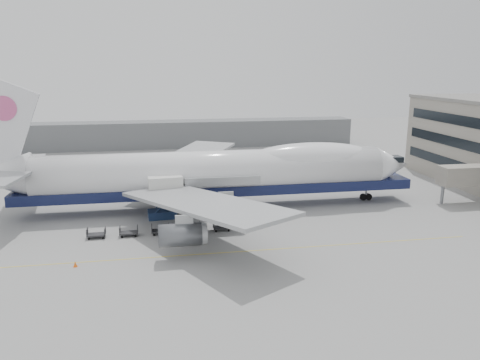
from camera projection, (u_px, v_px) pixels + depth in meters
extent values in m
plane|color=gray|center=(225.00, 235.00, 60.64)|extent=(260.00, 260.00, 0.00)
cube|color=gold|center=(232.00, 252.00, 54.90)|extent=(60.00, 0.15, 0.01)
cube|color=gray|center=(467.00, 175.00, 73.95)|extent=(9.00, 3.00, 3.00)
cylinder|color=slate|center=(442.00, 195.00, 73.99)|extent=(0.50, 0.50, 3.00)
cube|color=slate|center=(151.00, 135.00, 125.13)|extent=(110.00, 8.00, 7.00)
cylinder|color=white|center=(213.00, 172.00, 70.78)|extent=(52.00, 6.40, 6.40)
cube|color=#10163C|center=(220.00, 188.00, 71.55)|extent=(60.00, 5.76, 1.50)
cone|color=white|center=(391.00, 165.00, 75.65)|extent=(6.00, 6.40, 6.40)
ellipsoid|color=white|center=(312.00, 157.00, 72.99)|extent=(20.67, 5.78, 4.56)
cube|color=white|center=(2.00, 127.00, 64.14)|extent=(10.52, 0.50, 13.56)
cylinder|color=#D3528D|center=(4.00, 108.00, 63.63)|extent=(3.40, 0.30, 3.40)
cube|color=#9EA0A3|center=(202.00, 203.00, 56.75)|extent=(20.35, 26.74, 2.26)
cube|color=#9EA0A3|center=(187.00, 159.00, 84.09)|extent=(20.35, 26.74, 2.26)
cylinder|color=#595B60|center=(170.00, 166.00, 88.62)|extent=(4.80, 2.60, 2.60)
cylinder|color=#595B60|center=(207.00, 175.00, 81.01)|extent=(4.80, 2.60, 2.60)
cylinder|color=#595B60|center=(222.00, 209.00, 61.87)|extent=(4.80, 2.60, 2.60)
cylinder|color=#595B60|center=(180.00, 235.00, 52.25)|extent=(4.80, 2.60, 2.60)
cylinder|color=slate|center=(366.00, 193.00, 76.03)|extent=(0.36, 0.36, 2.50)
cylinder|color=black|center=(366.00, 197.00, 76.20)|extent=(1.10, 0.45, 1.10)
cylinder|color=slate|center=(196.00, 207.00, 68.46)|extent=(0.36, 0.36, 2.50)
cylinder|color=black|center=(196.00, 211.00, 68.62)|extent=(1.10, 0.45, 1.10)
cylinder|color=slate|center=(192.00, 196.00, 74.20)|extent=(0.36, 0.36, 2.50)
cylinder|color=black|center=(193.00, 200.00, 74.36)|extent=(1.10, 0.45, 1.10)
cube|color=navy|center=(166.00, 214.00, 67.42)|extent=(5.36, 2.91, 1.14)
cube|color=silver|center=(165.00, 184.00, 66.38)|extent=(4.96, 3.08, 2.27)
cube|color=navy|center=(166.00, 201.00, 65.81)|extent=(3.68, 0.43, 4.07)
cube|color=navy|center=(166.00, 197.00, 67.98)|extent=(3.68, 0.43, 4.07)
cube|color=slate|center=(165.00, 181.00, 67.96)|extent=(2.58, 1.45, 0.15)
cylinder|color=black|center=(153.00, 217.00, 66.15)|extent=(0.93, 0.36, 0.93)
cylinder|color=black|center=(153.00, 213.00, 68.12)|extent=(0.93, 0.36, 0.93)
cylinder|color=black|center=(180.00, 216.00, 66.77)|extent=(0.93, 0.36, 0.93)
cylinder|color=black|center=(179.00, 212.00, 68.75)|extent=(0.93, 0.36, 0.93)
cone|color=#FF620D|center=(75.00, 264.00, 50.84)|extent=(0.41, 0.41, 0.64)
cube|color=#FF620D|center=(75.00, 267.00, 50.91)|extent=(0.43, 0.43, 0.03)
cube|color=#2D2D30|center=(96.00, 235.00, 59.34)|extent=(2.30, 1.35, 0.18)
cube|color=#2D2D30|center=(87.00, 232.00, 59.06)|extent=(0.08, 1.35, 0.90)
cube|color=#2D2D30|center=(105.00, 231.00, 59.43)|extent=(0.08, 1.35, 0.90)
cylinder|color=black|center=(89.00, 239.00, 58.74)|extent=(0.30, 0.12, 0.30)
cylinder|color=black|center=(90.00, 236.00, 59.79)|extent=(0.30, 0.12, 0.30)
cylinder|color=black|center=(103.00, 238.00, 59.03)|extent=(0.30, 0.12, 0.30)
cylinder|color=black|center=(104.00, 235.00, 60.08)|extent=(0.30, 0.12, 0.30)
cube|color=#2D2D30|center=(129.00, 233.00, 60.02)|extent=(2.30, 1.35, 0.18)
cube|color=#2D2D30|center=(120.00, 230.00, 59.74)|extent=(0.08, 1.35, 0.90)
cube|color=#2D2D30|center=(137.00, 229.00, 60.11)|extent=(0.08, 1.35, 0.90)
cylinder|color=black|center=(122.00, 237.00, 59.42)|extent=(0.30, 0.12, 0.30)
cylinder|color=black|center=(122.00, 234.00, 60.47)|extent=(0.30, 0.12, 0.30)
cylinder|color=black|center=(136.00, 236.00, 59.70)|extent=(0.30, 0.12, 0.30)
cylinder|color=black|center=(136.00, 233.00, 60.76)|extent=(0.30, 0.12, 0.30)
cube|color=#2D2D30|center=(161.00, 231.00, 60.69)|extent=(2.30, 1.35, 0.18)
cube|color=#2D2D30|center=(152.00, 228.00, 60.41)|extent=(0.08, 1.35, 0.90)
cube|color=#2D2D30|center=(169.00, 227.00, 60.78)|extent=(0.08, 1.35, 0.90)
cylinder|color=black|center=(154.00, 235.00, 60.09)|extent=(0.30, 0.12, 0.30)
cylinder|color=black|center=(154.00, 232.00, 61.15)|extent=(0.30, 0.12, 0.30)
cylinder|color=black|center=(167.00, 234.00, 60.38)|extent=(0.30, 0.12, 0.30)
cylinder|color=black|center=(167.00, 231.00, 61.43)|extent=(0.30, 0.12, 0.30)
cube|color=#2D2D30|center=(192.00, 229.00, 61.37)|extent=(2.30, 1.35, 0.18)
cube|color=#2D2D30|center=(183.00, 227.00, 61.09)|extent=(0.08, 1.35, 0.90)
cube|color=#2D2D30|center=(200.00, 226.00, 61.46)|extent=(0.08, 1.35, 0.90)
cylinder|color=black|center=(185.00, 233.00, 60.77)|extent=(0.30, 0.12, 0.30)
cylinder|color=black|center=(185.00, 230.00, 61.82)|extent=(0.30, 0.12, 0.30)
cylinder|color=black|center=(198.00, 232.00, 61.05)|extent=(0.30, 0.12, 0.30)
cylinder|color=black|center=(198.00, 229.00, 62.11)|extent=(0.30, 0.12, 0.30)
cube|color=#2D2D30|center=(222.00, 227.00, 62.04)|extent=(2.30, 1.35, 0.18)
cube|color=#2D2D30|center=(214.00, 225.00, 61.76)|extent=(0.08, 1.35, 0.90)
cube|color=#2D2D30|center=(230.00, 224.00, 62.13)|extent=(0.08, 1.35, 0.90)
cylinder|color=black|center=(216.00, 231.00, 61.44)|extent=(0.30, 0.12, 0.30)
cylinder|color=black|center=(215.00, 228.00, 62.50)|extent=(0.30, 0.12, 0.30)
cylinder|color=black|center=(229.00, 230.00, 61.73)|extent=(0.30, 0.12, 0.30)
cylinder|color=black|center=(228.00, 228.00, 62.78)|extent=(0.30, 0.12, 0.30)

